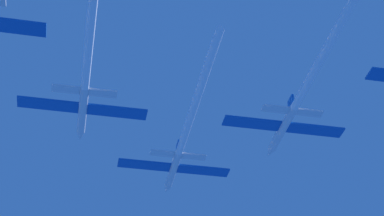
{
  "coord_description": "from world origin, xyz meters",
  "views": [
    {
      "loc": [
        -12.86,
        -84.92,
        -49.04
      ],
      "look_at": [
        0.12,
        -16.58,
        0.09
      ],
      "focal_mm": 61.95,
      "sensor_mm": 36.0,
      "label": 1
    }
  ],
  "objects": [
    {
      "name": "jet_lead",
      "position": [
        0.35,
        -9.48,
        0.16
      ],
      "size": [
        16.55,
        39.01,
        2.74
      ],
      "color": "silver"
    },
    {
      "name": "jet_left_wing",
      "position": [
        -13.69,
        -21.92,
        0.03
      ],
      "size": [
        16.55,
        37.47,
        2.74
      ],
      "color": "silver"
    },
    {
      "name": "jet_right_wing",
      "position": [
        12.97,
        -23.19,
        0.0
      ],
      "size": [
        16.55,
        38.71,
        2.74
      ],
      "color": "silver"
    }
  ]
}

